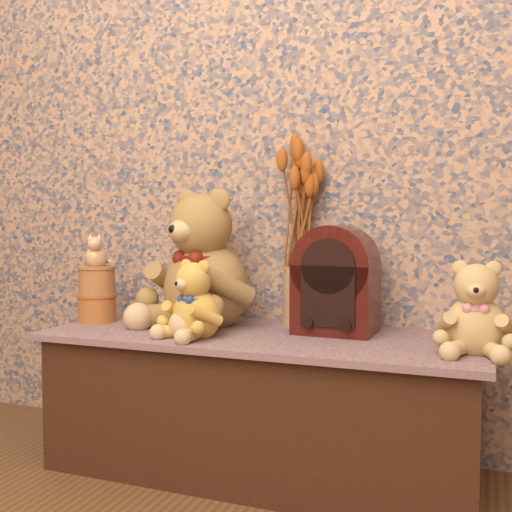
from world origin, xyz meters
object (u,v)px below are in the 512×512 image
at_px(teddy_large, 206,253).
at_px(biscuit_tin_lower, 97,308).
at_px(teddy_medium, 196,295).
at_px(teddy_small, 476,303).
at_px(cathedral_radio, 336,279).
at_px(cat_figurine, 96,250).
at_px(ceramic_vase, 300,296).

xyz_separation_m(teddy_large, biscuit_tin_lower, (-0.38, -0.07, -0.19)).
distance_m(teddy_medium, teddy_small, 0.78).
relative_size(cathedral_radio, cat_figurine, 2.87).
xyz_separation_m(ceramic_vase, biscuit_tin_lower, (-0.67, -0.19, -0.05)).
height_order(cathedral_radio, ceramic_vase, cathedral_radio).
xyz_separation_m(teddy_medium, ceramic_vase, (0.23, 0.31, -0.03)).
relative_size(teddy_large, biscuit_tin_lower, 3.74).
distance_m(teddy_small, cathedral_radio, 0.43).
bearing_deg(teddy_small, cathedral_radio, 159.24).
bearing_deg(cat_figurine, teddy_medium, -40.11).
height_order(teddy_medium, biscuit_tin_lower, teddy_medium).
xyz_separation_m(cathedral_radio, cat_figurine, (-0.81, -0.09, 0.08)).
bearing_deg(cathedral_radio, teddy_large, -176.68).
xyz_separation_m(teddy_large, cat_figurine, (-0.38, -0.07, 0.01)).
bearing_deg(cat_figurine, cathedral_radio, -18.37).
relative_size(ceramic_vase, cat_figurine, 1.68).
xyz_separation_m(teddy_large, cathedral_radio, (0.44, 0.01, -0.07)).
bearing_deg(ceramic_vase, teddy_small, -24.53).
relative_size(teddy_large, teddy_medium, 1.94).
bearing_deg(biscuit_tin_lower, cat_figurine, 0.00).
height_order(teddy_small, ceramic_vase, teddy_small).
bearing_deg(teddy_small, teddy_large, 170.03).
height_order(teddy_small, cathedral_radio, cathedral_radio).
relative_size(teddy_medium, teddy_small, 0.95).
distance_m(teddy_large, cat_figurine, 0.38).
height_order(teddy_large, teddy_small, teddy_large).
bearing_deg(biscuit_tin_lower, ceramic_vase, 16.04).
bearing_deg(teddy_small, ceramic_vase, 154.60).
height_order(ceramic_vase, biscuit_tin_lower, ceramic_vase).
relative_size(ceramic_vase, biscuit_tin_lower, 1.51).
xyz_separation_m(ceramic_vase, cat_figurine, (-0.67, -0.19, 0.15)).
bearing_deg(ceramic_vase, teddy_large, -157.94).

